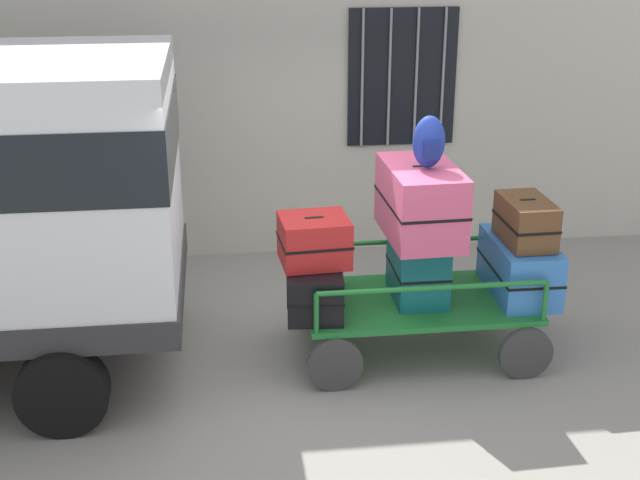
# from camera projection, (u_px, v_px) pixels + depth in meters

# --- Properties ---
(ground_plane) EXTENTS (40.00, 40.00, 0.00)m
(ground_plane) POSITION_uv_depth(u_px,v_px,m) (324.00, 356.00, 7.73)
(ground_plane) COLOR gray
(building_wall) EXTENTS (12.00, 0.38, 5.00)m
(building_wall) POSITION_uv_depth(u_px,v_px,m) (294.00, 31.00, 9.30)
(building_wall) COLOR beige
(building_wall) RESTS_ON ground
(luggage_cart) EXTENTS (2.10, 1.23, 0.52)m
(luggage_cart) POSITION_uv_depth(u_px,v_px,m) (417.00, 309.00, 7.69)
(luggage_cart) COLOR #1E722D
(luggage_cart) RESTS_ON ground
(cart_railing) EXTENTS (1.97, 1.09, 0.36)m
(cart_railing) POSITION_uv_depth(u_px,v_px,m) (419.00, 268.00, 7.54)
(cart_railing) COLOR #1E722D
(cart_railing) RESTS_ON luggage_cart
(suitcase_left_bottom) EXTENTS (0.55, 1.00, 0.41)m
(suitcase_left_bottom) POSITION_uv_depth(u_px,v_px,m) (314.00, 283.00, 7.47)
(suitcase_left_bottom) COLOR black
(suitcase_left_bottom) RESTS_ON luggage_cart
(suitcase_left_middle) EXTENTS (0.61, 0.56, 0.41)m
(suitcase_left_middle) POSITION_uv_depth(u_px,v_px,m) (314.00, 240.00, 7.28)
(suitcase_left_middle) COLOR #B21E1E
(suitcase_left_middle) RESTS_ON suitcase_left_bottom
(suitcase_midleft_bottom) EXTENTS (0.45, 0.66, 0.58)m
(suitcase_midleft_bottom) POSITION_uv_depth(u_px,v_px,m) (418.00, 268.00, 7.57)
(suitcase_midleft_bottom) COLOR #0F5960
(suitcase_midleft_bottom) RESTS_ON luggage_cart
(suitcase_midleft_middle) EXTENTS (0.62, 1.03, 0.63)m
(suitcase_midleft_middle) POSITION_uv_depth(u_px,v_px,m) (421.00, 202.00, 7.35)
(suitcase_midleft_middle) COLOR #CC4C72
(suitcase_midleft_middle) RESTS_ON suitcase_midleft_bottom
(suitcase_center_bottom) EXTENTS (0.52, 0.96, 0.51)m
(suitcase_center_bottom) POSITION_uv_depth(u_px,v_px,m) (519.00, 267.00, 7.67)
(suitcase_center_bottom) COLOR #3372C6
(suitcase_center_bottom) RESTS_ON luggage_cart
(suitcase_center_middle) EXTENTS (0.41, 0.66, 0.40)m
(suitcase_center_middle) POSITION_uv_depth(u_px,v_px,m) (526.00, 221.00, 7.46)
(suitcase_center_middle) COLOR brown
(suitcase_center_middle) RESTS_ON suitcase_center_bottom
(backpack) EXTENTS (0.27, 0.22, 0.44)m
(backpack) POSITION_uv_depth(u_px,v_px,m) (429.00, 142.00, 7.10)
(backpack) COLOR navy
(backpack) RESTS_ON suitcase_midleft_middle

